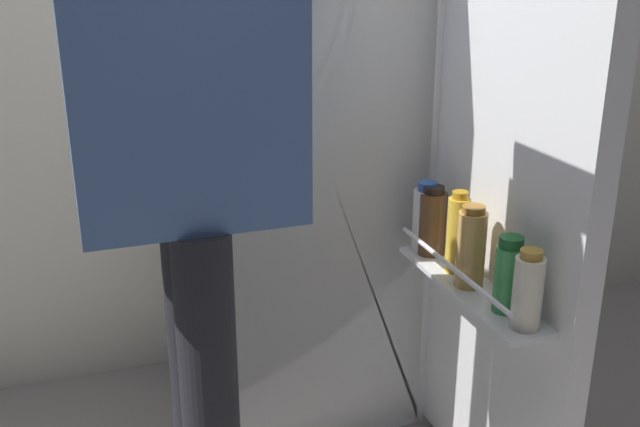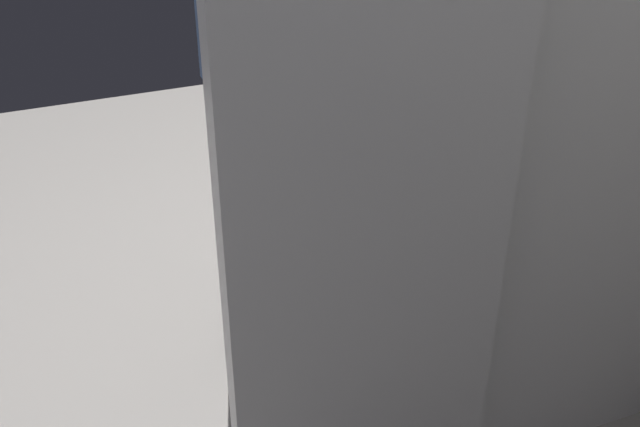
# 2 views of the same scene
# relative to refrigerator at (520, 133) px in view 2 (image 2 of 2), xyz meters

# --- Properties ---
(ground_plane) EXTENTS (5.22, 5.22, 0.00)m
(ground_plane) POSITION_rel_refrigerator_xyz_m (-0.03, -0.49, -0.84)
(ground_plane) COLOR gray
(refrigerator) EXTENTS (0.68, 1.22, 1.69)m
(refrigerator) POSITION_rel_refrigerator_xyz_m (0.00, 0.00, 0.00)
(refrigerator) COLOR white
(refrigerator) RESTS_ON ground_plane
(person) EXTENTS (0.54, 0.75, 1.72)m
(person) POSITION_rel_refrigerator_xyz_m (-0.41, -0.56, 0.19)
(person) COLOR black
(person) RESTS_ON ground_plane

